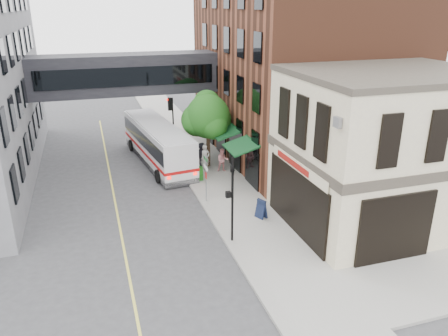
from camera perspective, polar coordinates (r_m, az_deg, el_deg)
ground at (r=21.16m, az=1.76°, el=-12.48°), size 120.00×120.00×0.00m
sidewalk_main at (r=33.73m, az=-2.81°, el=0.71°), size 4.00×60.00×0.15m
corner_building at (r=25.01m, az=20.12°, el=2.27°), size 10.19×8.12×8.45m
brick_building at (r=35.76m, az=9.35°, el=13.04°), size 13.76×18.00×14.00m
skyway_bridge at (r=35.19m, az=-12.79°, el=11.89°), size 14.00×3.18×3.00m
traffic_signal_near at (r=21.52m, az=1.03°, el=-2.86°), size 0.44×0.22×4.60m
traffic_signal_far at (r=35.24m, az=-6.92°, el=7.01°), size 0.53×0.28×4.50m
street_sign_pole at (r=26.35m, az=-2.37°, el=-0.80°), size 0.08×0.75×3.00m
street_tree at (r=31.93m, az=-2.23°, el=6.78°), size 3.80×3.20×5.60m
lane_marking at (r=29.11m, az=-14.21°, el=-3.41°), size 0.12×40.00×0.01m
bus at (r=33.84m, az=-8.69°, el=3.43°), size 3.88×11.35×2.99m
pedestrian_a at (r=31.61m, az=-2.45°, el=1.33°), size 0.81×0.65×1.93m
pedestrian_b at (r=31.44m, az=-0.18°, el=1.04°), size 0.95×0.81×1.71m
pedestrian_c at (r=32.65m, az=-2.95°, el=1.81°), size 1.27×0.91×1.77m
newspaper_box at (r=30.07m, az=-3.29°, el=-0.72°), size 0.49×0.44×0.94m
sandwich_board at (r=24.87m, az=4.90°, el=-5.32°), size 0.62×0.73×1.11m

